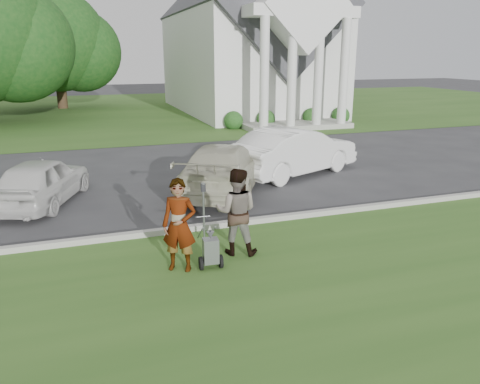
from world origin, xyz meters
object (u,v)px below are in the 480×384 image
striping_cart (211,251)px  car_b (42,181)px  car_d (294,151)px  church (248,27)px  person_left (179,226)px  car_c (223,168)px  parking_meter_near (204,205)px  tree_back (56,46)px  person_right (236,212)px

striping_cart → car_b: bearing=125.2°
car_d → church: bearing=-37.6°
person_left → car_c: (2.43, 5.07, -0.18)m
striping_cart → car_c: size_ratio=0.18×
parking_meter_near → car_b: parking_meter_near is taller
church → striping_cart: size_ratio=25.68×
parking_meter_near → car_c: car_c is taller
church → car_c: bearing=-111.8°
striping_cart → car_d: bearing=57.2°
tree_back → car_b: bearing=-90.0°
person_left → car_c: 5.63m
parking_meter_near → car_c: 4.10m
church → person_left: church is taller
tree_back → person_right: tree_back is taller
person_left → striping_cart: bearing=14.1°
striping_cart → parking_meter_near: bearing=84.5°
striping_cart → person_right: bearing=40.9°
person_left → car_c: person_left is taller
person_right → car_c: person_right is taller
tree_back → car_d: (8.22, -25.11, -3.89)m
parking_meter_near → car_b: (-3.63, 4.18, -0.19)m
tree_back → parking_meter_near: 30.58m
tree_back → person_left: tree_back is taller
car_d → car_c: bearing=89.5°
striping_cart → parking_meter_near: size_ratio=0.68×
church → parking_meter_near: bearing=-112.0°
person_right → car_d: bearing=-100.9°
tree_back → person_left: bearing=-84.9°
car_b → person_right: bearing=149.1°
parking_meter_near → car_d: car_d is taller
church → person_right: church is taller
car_c → car_d: 3.25m
car_d → car_b: bearing=72.8°
church → tree_back: bearing=152.2°
church → parking_meter_near: size_ratio=17.52×
person_left → church: bearing=94.9°
car_c → car_b: bearing=23.5°
car_b → car_d: (8.24, 0.83, 0.16)m
tree_back → person_right: bearing=-82.5°
car_c → tree_back: bearing=-50.8°
tree_back → parking_meter_near: bearing=-83.2°
tree_back → car_c: 27.16m
person_right → car_b: 6.53m
person_right → car_d: 7.21m
person_right → parking_meter_near: size_ratio=1.35×
church → car_d: size_ratio=4.75×
tree_back → car_b: tree_back is taller
person_left → person_right: size_ratio=0.99×
parking_meter_near → car_b: bearing=131.0°
striping_cart → parking_meter_near: 1.55m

